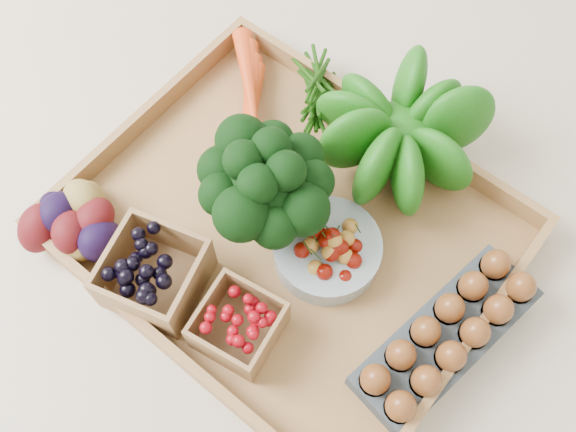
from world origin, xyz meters
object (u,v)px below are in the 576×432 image
Objects in this scene: broccoli at (267,202)px; egg_carton at (446,338)px; cherry_bowl at (327,250)px; tray at (288,233)px.

broccoli is 0.28m from egg_carton.
broccoli is at bearing -171.69° from cherry_bowl.
cherry_bowl is at bearing 8.31° from broccoli.
egg_carton is at bearing 0.15° from cherry_bowl.
tray is at bearing -169.83° from egg_carton.
broccoli is 0.66× the size of egg_carton.
egg_carton reaches higher than tray.
cherry_bowl is (0.09, 0.01, -0.05)m from broccoli.
broccoli reaches higher than cherry_bowl.
tray is 0.25m from egg_carton.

